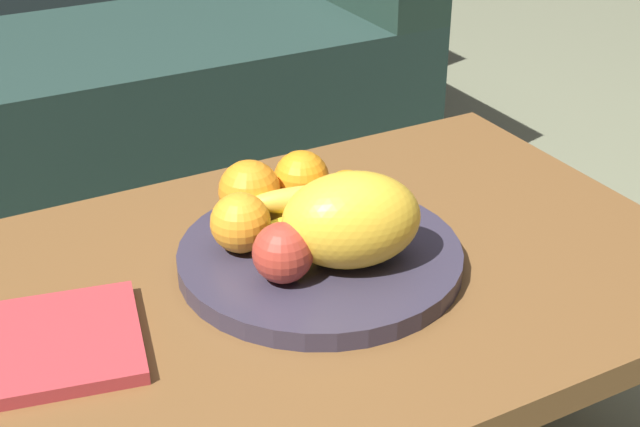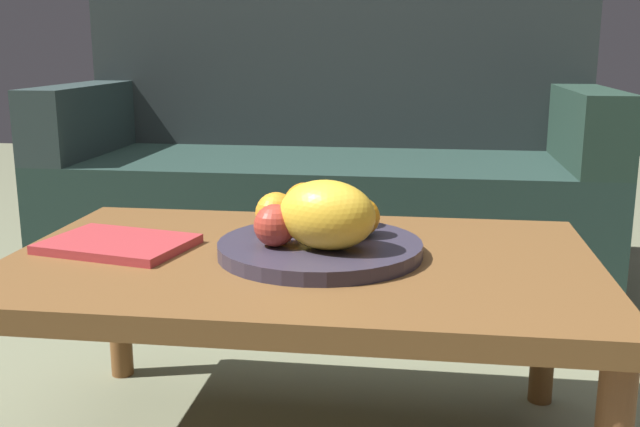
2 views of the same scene
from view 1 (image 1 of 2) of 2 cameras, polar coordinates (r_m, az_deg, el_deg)
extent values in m
cube|color=brown|center=(1.12, -1.26, -4.76)|extent=(1.02, 0.65, 0.04)
cylinder|color=brown|center=(1.65, 8.85, -1.20)|extent=(0.05, 0.05, 0.35)
cube|color=#1F342E|center=(2.09, -17.49, 5.28)|extent=(1.70, 0.70, 0.40)
cylinder|color=#342E3F|center=(1.12, 0.00, -2.79)|extent=(0.36, 0.36, 0.03)
ellipsoid|color=yellow|center=(1.06, 2.02, -0.41)|extent=(0.19, 0.16, 0.12)
sphere|color=orange|center=(1.17, -4.53, 1.45)|extent=(0.08, 0.08, 0.08)
sphere|color=orange|center=(1.21, -1.19, 2.29)|extent=(0.08, 0.08, 0.08)
sphere|color=orange|center=(1.10, -5.10, -0.59)|extent=(0.08, 0.08, 0.08)
sphere|color=orange|center=(1.16, 1.76, 1.10)|extent=(0.07, 0.07, 0.07)
sphere|color=#B0382A|center=(1.04, -2.39, -2.52)|extent=(0.07, 0.07, 0.07)
ellipsoid|color=yellow|center=(1.14, -0.88, -0.54)|extent=(0.11, 0.14, 0.03)
ellipsoid|color=yellow|center=(1.14, -0.54, -0.63)|extent=(0.15, 0.06, 0.03)
ellipsoid|color=yellow|center=(1.14, -1.03, 0.95)|extent=(0.15, 0.07, 0.03)
cube|color=#B13439|center=(1.03, -18.38, -8.23)|extent=(0.28, 0.23, 0.02)
camera|label=2|loc=(0.78, 84.47, -17.27)|focal=41.64mm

